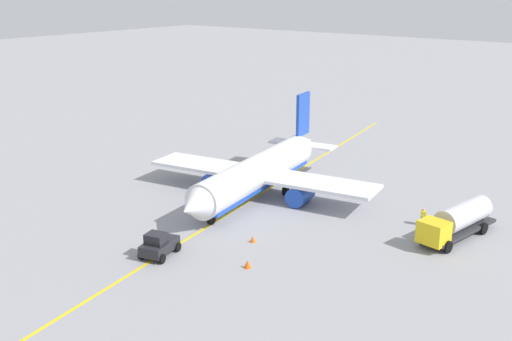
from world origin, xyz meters
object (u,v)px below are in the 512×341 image
Objects in this scene: safety_cone_wingtip at (248,264)px; pushback_tug at (159,245)px; safety_cone_nose at (253,239)px; airplane at (258,173)px; refueling_worker at (423,217)px; fuel_tanker at (457,220)px.

pushback_tug is at bearing -69.52° from safety_cone_wingtip.
airplane is at bearing -144.88° from safety_cone_nose.
pushback_tug reaches higher than safety_cone_nose.
refueling_worker is 19.16m from safety_cone_wingtip.
pushback_tug is 5.79× the size of safety_cone_wingtip.
fuel_tanker is (-1.74, 21.40, -0.87)m from airplane.
airplane reaches higher than safety_cone_wingtip.
refueling_worker is (-20.35, 15.08, -0.19)m from pushback_tug.
refueling_worker is at bearing 156.50° from safety_cone_wingtip.
pushback_tug is 25.33m from refueling_worker.
airplane is at bearing -145.47° from safety_cone_wingtip.
safety_cone_wingtip is at bearing 110.48° from pushback_tug.
safety_cone_nose is 5.21m from safety_cone_wingtip.
airplane reaches higher than pushback_tug.
refueling_worker reaches higher than safety_cone_nose.
fuel_tanker is 2.56× the size of pushback_tug.
fuel_tanker is 26.85m from pushback_tug.
pushback_tug reaches higher than refueling_worker.
refueling_worker is (-1.13, -3.65, -0.90)m from fuel_tanker.
safety_cone_nose is (-7.14, 4.60, -0.72)m from pushback_tug.
airplane reaches higher than refueling_worker.
airplane is 7.13× the size of pushback_tug.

